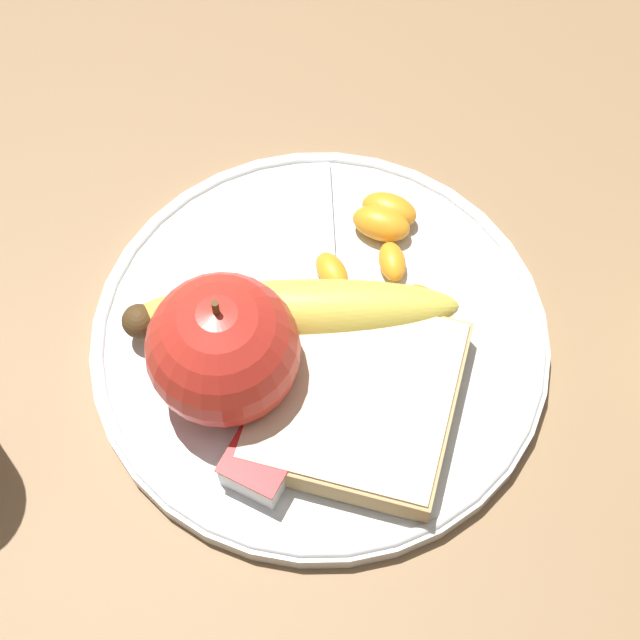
{
  "coord_description": "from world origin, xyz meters",
  "views": [
    {
      "loc": [
        0.25,
        0.13,
        0.55
      ],
      "look_at": [
        0.0,
        0.0,
        0.03
      ],
      "focal_mm": 60.0,
      "sensor_mm": 36.0,
      "label": 1
    }
  ],
  "objects_px": {
    "fork": "(329,320)",
    "bread_slice": "(355,397)",
    "apple": "(223,350)",
    "banana": "(288,317)",
    "jam_packet": "(263,458)",
    "plate": "(320,340)"
  },
  "relations": [
    {
      "from": "fork",
      "to": "bread_slice",
      "type": "bearing_deg",
      "value": 12.27
    },
    {
      "from": "plate",
      "to": "jam_packet",
      "type": "relative_size",
      "value": 6.33
    },
    {
      "from": "bread_slice",
      "to": "fork",
      "type": "relative_size",
      "value": 0.77
    },
    {
      "from": "plate",
      "to": "apple",
      "type": "distance_m",
      "value": 0.07
    },
    {
      "from": "plate",
      "to": "bread_slice",
      "type": "bearing_deg",
      "value": 51.23
    },
    {
      "from": "apple",
      "to": "jam_packet",
      "type": "height_order",
      "value": "apple"
    },
    {
      "from": "bread_slice",
      "to": "fork",
      "type": "xyz_separation_m",
      "value": [
        -0.04,
        -0.04,
        -0.01
      ]
    },
    {
      "from": "jam_packet",
      "to": "banana",
      "type": "bearing_deg",
      "value": -161.24
    },
    {
      "from": "banana",
      "to": "fork",
      "type": "height_order",
      "value": "banana"
    },
    {
      "from": "apple",
      "to": "bread_slice",
      "type": "xyz_separation_m",
      "value": [
        -0.02,
        0.07,
        -0.03
      ]
    },
    {
      "from": "apple",
      "to": "fork",
      "type": "xyz_separation_m",
      "value": [
        -0.06,
        0.03,
        -0.04
      ]
    },
    {
      "from": "banana",
      "to": "fork",
      "type": "bearing_deg",
      "value": 133.15
    },
    {
      "from": "fork",
      "to": "jam_packet",
      "type": "distance_m",
      "value": 0.09
    },
    {
      "from": "banana",
      "to": "plate",
      "type": "bearing_deg",
      "value": 107.09
    },
    {
      "from": "plate",
      "to": "banana",
      "type": "xyz_separation_m",
      "value": [
        0.01,
        -0.02,
        0.02
      ]
    },
    {
      "from": "banana",
      "to": "jam_packet",
      "type": "xyz_separation_m",
      "value": [
        0.08,
        0.03,
        -0.01
      ]
    },
    {
      "from": "bread_slice",
      "to": "banana",
      "type": "bearing_deg",
      "value": -113.95
    },
    {
      "from": "plate",
      "to": "fork",
      "type": "relative_size",
      "value": 1.53
    },
    {
      "from": "apple",
      "to": "bread_slice",
      "type": "distance_m",
      "value": 0.08
    },
    {
      "from": "apple",
      "to": "fork",
      "type": "bearing_deg",
      "value": 152.03
    },
    {
      "from": "plate",
      "to": "banana",
      "type": "distance_m",
      "value": 0.03
    },
    {
      "from": "plate",
      "to": "banana",
      "type": "relative_size",
      "value": 1.48
    }
  ]
}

